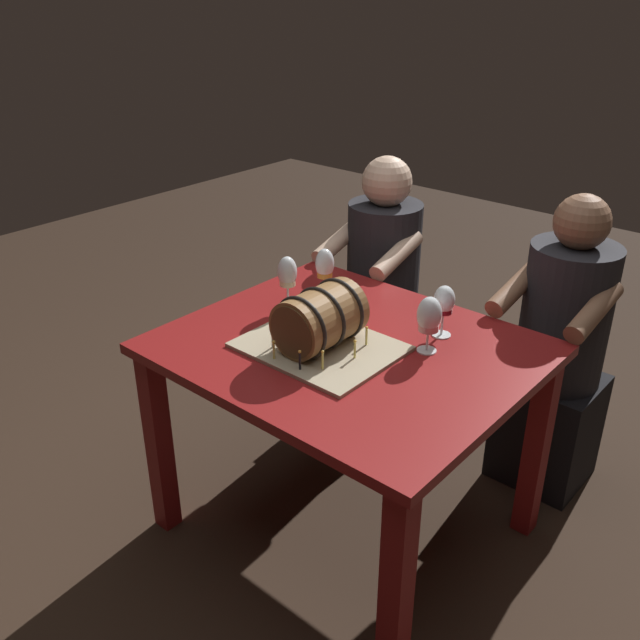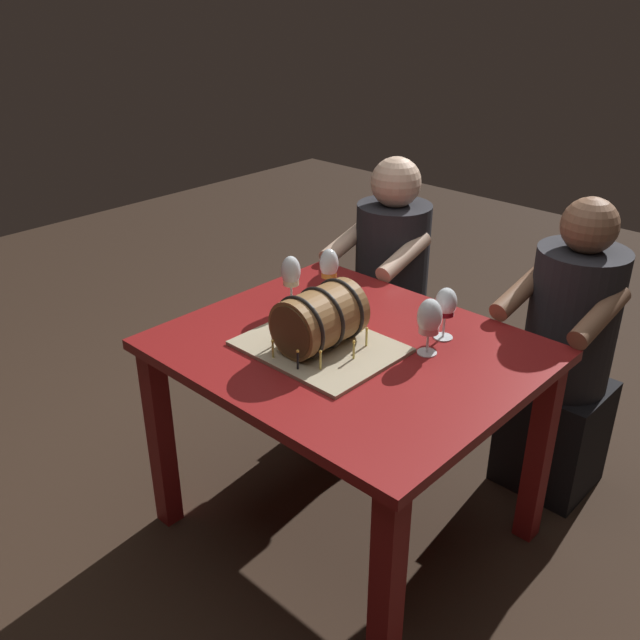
# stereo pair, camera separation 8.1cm
# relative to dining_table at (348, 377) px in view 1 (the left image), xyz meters

# --- Properties ---
(ground_plane) EXTENTS (8.00, 8.00, 0.00)m
(ground_plane) POSITION_rel_dining_table_xyz_m (0.00, 0.00, -0.64)
(ground_plane) COLOR #332319
(dining_table) EXTENTS (1.12, 0.96, 0.76)m
(dining_table) POSITION_rel_dining_table_xyz_m (0.00, 0.00, 0.00)
(dining_table) COLOR maroon
(dining_table) RESTS_ON ground
(barrel_cake) EXTENTS (0.47, 0.38, 0.21)m
(barrel_cake) POSITION_rel_dining_table_xyz_m (-0.05, -0.08, 0.21)
(barrel_cake) COLOR tan
(barrel_cake) RESTS_ON dining_table
(wine_glass_amber) EXTENTS (0.07, 0.07, 0.19)m
(wine_glass_amber) POSITION_rel_dining_table_xyz_m (-0.28, 0.21, 0.25)
(wine_glass_amber) COLOR white
(wine_glass_amber) RESTS_ON dining_table
(wine_glass_rose) EXTENTS (0.08, 0.08, 0.19)m
(wine_glass_rose) POSITION_rel_dining_table_xyz_m (0.21, 0.13, 0.24)
(wine_glass_rose) COLOR white
(wine_glass_rose) RESTS_ON dining_table
(wine_glass_white) EXTENTS (0.07, 0.07, 0.20)m
(wine_glass_white) POSITION_rel_dining_table_xyz_m (-0.33, 0.07, 0.25)
(wine_glass_white) COLOR white
(wine_glass_white) RESTS_ON dining_table
(wine_glass_red) EXTENTS (0.07, 0.07, 0.18)m
(wine_glass_red) POSITION_rel_dining_table_xyz_m (0.19, 0.25, 0.24)
(wine_glass_red) COLOR white
(wine_glass_red) RESTS_ON dining_table
(person_seated_left) EXTENTS (0.37, 0.47, 1.16)m
(person_seated_left) POSITION_rel_dining_table_xyz_m (-0.41, 0.74, -0.11)
(person_seated_left) COLOR black
(person_seated_left) RESTS_ON ground
(person_seated_right) EXTENTS (0.36, 0.46, 1.16)m
(person_seated_right) POSITION_rel_dining_table_xyz_m (0.41, 0.74, -0.11)
(person_seated_right) COLOR black
(person_seated_right) RESTS_ON ground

